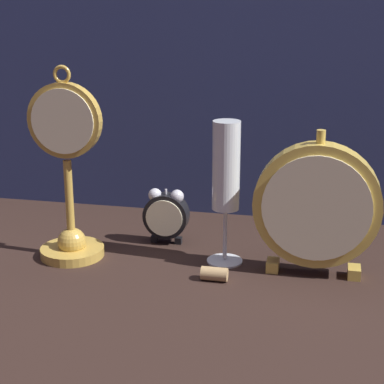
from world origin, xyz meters
name	(u,v)px	position (x,y,z in m)	size (l,w,h in m)	color
ground_plane	(181,277)	(0.00, 0.00, 0.00)	(4.00, 4.00, 0.00)	black
fabric_backdrop_drape	(219,61)	(0.00, 0.33, 0.31)	(1.61, 0.01, 0.62)	navy
pocket_watch_on_stand	(68,185)	(-0.20, 0.05, 0.13)	(0.12, 0.11, 0.33)	gold
alarm_clock_twin_bell	(166,214)	(-0.06, 0.14, 0.06)	(0.08, 0.03, 0.10)	black
mantel_clock_silver	(317,206)	(0.21, 0.06, 0.12)	(0.20, 0.04, 0.24)	gold
champagne_flute	(226,176)	(0.06, 0.08, 0.15)	(0.06, 0.06, 0.24)	silver
wine_cork	(214,274)	(0.05, 0.00, 0.01)	(0.02, 0.02, 0.04)	tan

